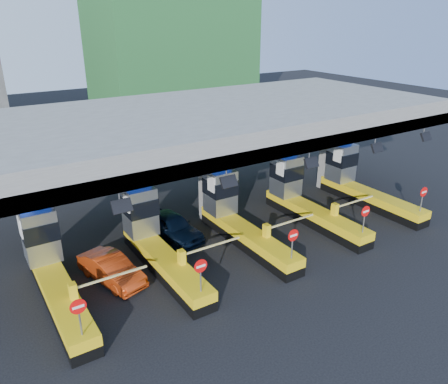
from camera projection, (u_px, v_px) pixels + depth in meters
ground at (237, 238)px, 24.89m from camera, size 120.00×120.00×0.00m
toll_canopy at (210, 123)px, 24.82m from camera, size 28.00×12.09×7.00m
toll_lane_far_left at (50, 265)px, 19.58m from camera, size 4.43×8.00×4.16m
toll_lane_left at (153, 237)px, 22.08m from camera, size 4.43×8.00×4.16m
toll_lane_center at (235, 214)px, 24.58m from camera, size 4.43×8.00×4.16m
toll_lane_right at (301, 196)px, 27.08m from camera, size 4.43×8.00×4.16m
toll_lane_far_right at (357, 181)px, 29.58m from camera, size 4.43×8.00×4.16m
van at (172, 226)px, 24.69m from camera, size 2.52×4.63×1.50m
red_car at (111, 269)px, 20.68m from camera, size 2.38×4.14×1.29m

